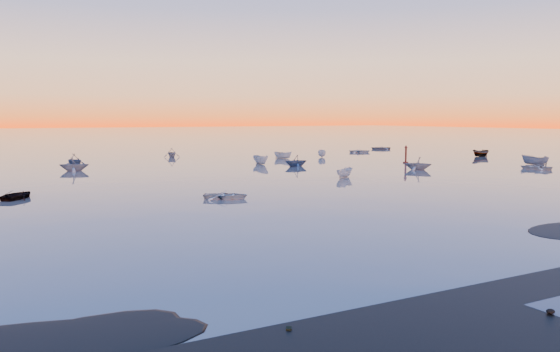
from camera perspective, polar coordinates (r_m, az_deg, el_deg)
ground at (r=122.91m, az=-15.17°, el=2.48°), size 600.00×600.00×0.00m
moored_fleet at (r=77.98m, az=-7.29°, el=0.65°), size 124.00×58.00×1.20m
boat_near_left at (r=50.03m, az=-5.70°, el=-2.38°), size 3.48×4.29×1.00m
boat_near_center at (r=67.83m, az=6.74°, el=-0.15°), size 3.01×3.73×1.20m
boat_near_right at (r=79.77m, az=14.19°, el=0.64°), size 4.22×3.79×1.38m
channel_marker at (r=91.01m, az=13.01°, el=2.08°), size 0.86×0.86×3.05m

